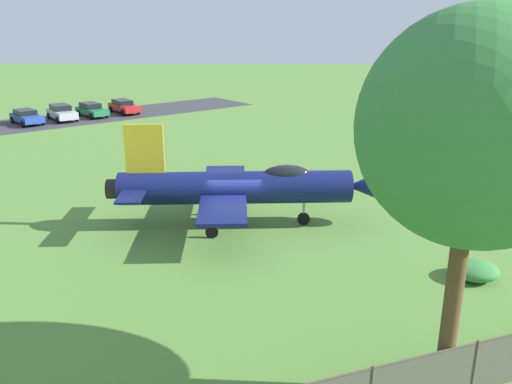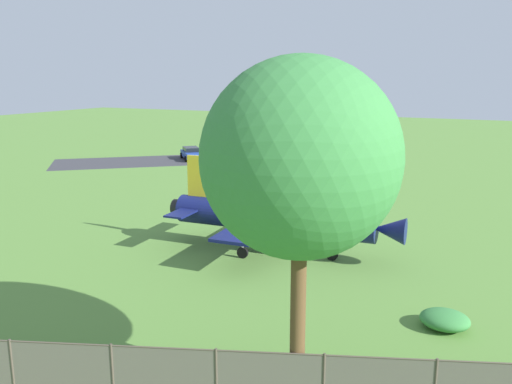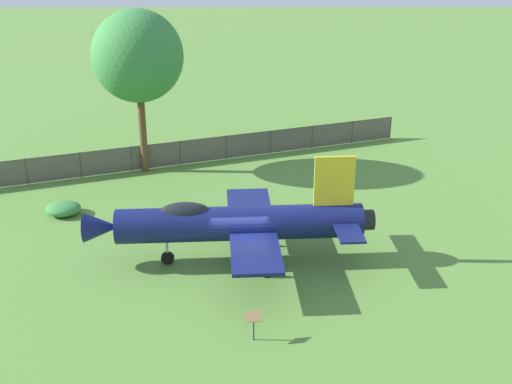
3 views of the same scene
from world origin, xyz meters
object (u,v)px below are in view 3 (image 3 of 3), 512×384
Objects in this scene: shade_tree at (138,56)px; info_plaque at (254,320)px; display_jet at (232,223)px; shrub_near_fence at (63,209)px.

info_plaque is (6.75, -18.08, -6.33)m from shade_tree.
display_jet is at bearing 98.89° from info_plaque.
shade_tree is 8.70× the size of info_plaque.
display_jet is 7.01× the size of shrub_near_fence.
shade_tree is 20.31m from info_plaque.
info_plaque is at bearing 95.61° from display_jet.
shade_tree is (-5.80, 12.02, 5.20)m from display_jet.
display_jet is 11.41× the size of info_plaque.
shade_tree reaches higher than display_jet.
shrub_near_fence is at bearing -33.48° from display_jet.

